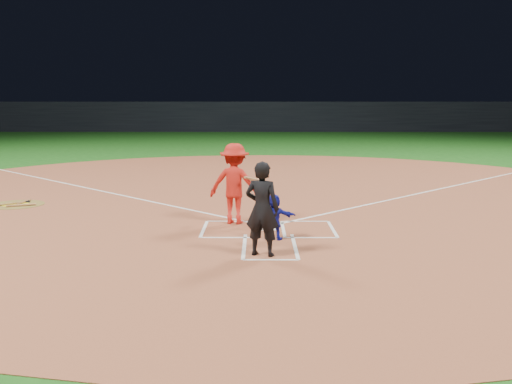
{
  "coord_description": "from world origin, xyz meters",
  "views": [
    {
      "loc": [
        -0.25,
        -13.75,
        3.1
      ],
      "look_at": [
        -0.3,
        -0.4,
        1.0
      ],
      "focal_mm": 40.0,
      "sensor_mm": 36.0,
      "label": 1
    }
  ],
  "objects_px": {
    "on_deck_circle": "(15,205)",
    "catcher": "(274,217)",
    "home_plate": "(268,229)",
    "batter_at_plate": "(235,184)",
    "umpire": "(262,209)"
  },
  "relations": [
    {
      "from": "on_deck_circle",
      "to": "catcher",
      "type": "relative_size",
      "value": 1.61
    },
    {
      "from": "home_plate",
      "to": "catcher",
      "type": "distance_m",
      "value": 1.21
    },
    {
      "from": "home_plate",
      "to": "on_deck_circle",
      "type": "xyz_separation_m",
      "value": [
        -7.67,
        3.35,
        -0.0
      ]
    },
    {
      "from": "home_plate",
      "to": "umpire",
      "type": "relative_size",
      "value": 0.31
    },
    {
      "from": "catcher",
      "to": "batter_at_plate",
      "type": "bearing_deg",
      "value": -52.22
    },
    {
      "from": "home_plate",
      "to": "on_deck_circle",
      "type": "distance_m",
      "value": 8.37
    },
    {
      "from": "on_deck_circle",
      "to": "batter_at_plate",
      "type": "height_order",
      "value": "batter_at_plate"
    },
    {
      "from": "on_deck_circle",
      "to": "catcher",
      "type": "distance_m",
      "value": 8.96
    },
    {
      "from": "home_plate",
      "to": "umpire",
      "type": "xyz_separation_m",
      "value": [
        -0.17,
        -2.45,
        0.96
      ]
    },
    {
      "from": "home_plate",
      "to": "batter_at_plate",
      "type": "distance_m",
      "value": 1.5
    },
    {
      "from": "umpire",
      "to": "on_deck_circle",
      "type": "bearing_deg",
      "value": -19.81
    },
    {
      "from": "batter_at_plate",
      "to": "umpire",
      "type": "bearing_deg",
      "value": -77.79
    },
    {
      "from": "home_plate",
      "to": "umpire",
      "type": "height_order",
      "value": "umpire"
    },
    {
      "from": "home_plate",
      "to": "catcher",
      "type": "height_order",
      "value": "catcher"
    },
    {
      "from": "on_deck_circle",
      "to": "catcher",
      "type": "height_order",
      "value": "catcher"
    }
  ]
}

